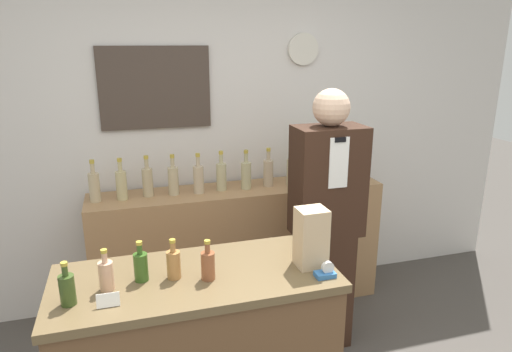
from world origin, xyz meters
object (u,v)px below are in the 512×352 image
at_px(shopkeeper, 326,224).
at_px(paper_bag, 311,238).
at_px(tape_dispenser, 326,272).
at_px(potted_plant, 337,159).

xyz_separation_m(shopkeeper, paper_bag, (-0.41, -0.69, 0.26)).
distance_m(shopkeeper, tape_dispenser, 0.91).
distance_m(shopkeeper, potted_plant, 0.78).
bearing_deg(paper_bag, shopkeeper, 59.52).
bearing_deg(tape_dispenser, shopkeeper, 64.78).
bearing_deg(paper_bag, tape_dispenser, -78.72).
bearing_deg(potted_plant, shopkeeper, -120.92).
distance_m(shopkeeper, paper_bag, 0.84).
relative_size(shopkeeper, potted_plant, 5.42).
bearing_deg(shopkeeper, paper_bag, -120.48).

